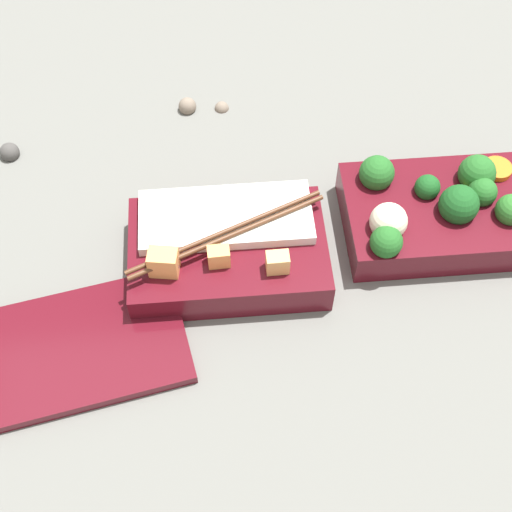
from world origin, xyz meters
name	(u,v)px	position (x,y,z in m)	size (l,w,h in m)	color
ground_plane	(325,242)	(0.00, 0.00, 0.00)	(3.00, 3.00, 0.00)	slate
bento_tray_vegetable	(439,211)	(-0.12, -0.01, 0.03)	(0.20, 0.13, 0.07)	#510F19
bento_tray_rice	(227,249)	(0.11, 0.02, 0.02)	(0.21, 0.13, 0.07)	#510F19
bento_lid	(84,347)	(0.26, 0.11, 0.01)	(0.20, 0.13, 0.01)	#510F19
pebble_0	(222,106)	(0.10, -0.22, 0.00)	(0.02, 0.02, 0.02)	#7A6B5B
pebble_2	(10,152)	(0.36, -0.16, 0.01)	(0.02, 0.02, 0.02)	#474442
pebble_3	(187,106)	(0.14, -0.22, 0.01)	(0.02, 0.02, 0.02)	#7A6B5B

